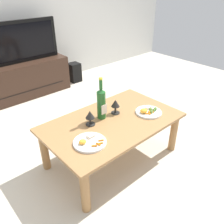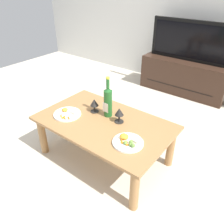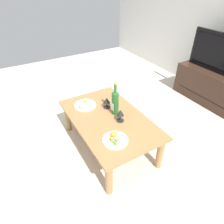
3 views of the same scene
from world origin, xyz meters
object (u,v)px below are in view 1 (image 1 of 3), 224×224
wine_bottle (101,103)px  tv_stand (24,79)px  floor_speaker (75,72)px  tv_screen (17,42)px  goblet_right (115,104)px  dinner_plate_right (148,112)px  goblet_left (90,116)px  dining_table (112,127)px  dinner_plate_left (89,142)px

wine_bottle → tv_stand: bearing=89.1°
wine_bottle → floor_speaker: bearing=63.7°
tv_screen → wine_bottle: (-0.03, -1.78, -0.20)m
goblet_right → tv_stand: bearing=93.7°
tv_screen → dinner_plate_right: 2.06m
tv_stand → goblet_left: 1.83m
wine_bottle → goblet_right: 0.16m
dining_table → goblet_right: 0.21m
wine_bottle → dinner_plate_left: 0.41m
goblet_left → dinner_plate_right: 0.56m
goblet_right → goblet_left: bearing=180.0°
dinner_plate_right → tv_screen: bearing=99.8°
tv_stand → tv_screen: (-0.00, -0.00, 0.52)m
goblet_left → dinner_plate_left: size_ratio=0.52×
goblet_right → dinner_plate_right: goblet_right is taller
tv_stand → goblet_right: 1.83m
floor_speaker → wine_bottle: 1.99m
dining_table → tv_stand: size_ratio=0.96×
tv_screen → dinner_plate_right: size_ratio=4.63×
wine_bottle → goblet_left: bearing=-170.4°
tv_screen → dinner_plate_left: tv_screen is taller
tv_screen → goblet_right: tv_screen is taller
tv_stand → tv_screen: size_ratio=1.10×
goblet_left → dinner_plate_right: bearing=-21.1°
wine_bottle → dinner_plate_right: 0.46m
tv_screen → goblet_right: 1.83m
goblet_left → wine_bottle: bearing=9.6°
tv_stand → goblet_left: (-0.17, -1.81, 0.26)m
floor_speaker → dinner_plate_right: 2.05m
dining_table → dinner_plate_right: 0.37m
dinner_plate_left → floor_speaker: bearing=59.3°
tv_screen → wine_bottle: tv_screen is taller
dining_table → tv_screen: tv_screen is taller
floor_speaker → wine_bottle: bearing=-115.4°
floor_speaker → goblet_left: size_ratio=2.32×
wine_bottle → goblet_left: (-0.15, -0.02, -0.06)m
tv_screen → goblet_left: bearing=-95.5°
tv_screen → goblet_right: (0.12, -1.81, -0.25)m
tv_stand → wine_bottle: size_ratio=3.27×
dinner_plate_left → goblet_left: bearing=50.9°
floor_speaker → goblet_right: bearing=-111.2°
tv_stand → dinner_plate_right: tv_stand is taller
goblet_left → dinner_plate_left: (-0.16, -0.20, -0.08)m
tv_screen → dinner_plate_left: bearing=-99.6°
dining_table → goblet_right: (0.11, 0.08, 0.16)m
floor_speaker → dinner_plate_left: bearing=-119.9°
tv_screen → dinner_plate_left: 2.06m
dinner_plate_left → dinner_plate_right: dinner_plate_right is taller
tv_stand → floor_speaker: size_ratio=4.05×
tv_screen → goblet_left: size_ratio=8.55×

